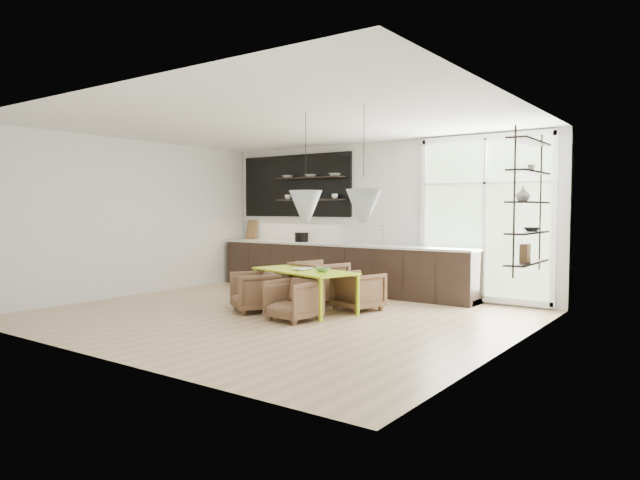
# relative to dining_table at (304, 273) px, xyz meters

# --- Properties ---
(room) EXTENTS (7.02, 6.01, 2.91)m
(room) POSITION_rel_dining_table_xyz_m (0.47, 0.54, 0.85)
(room) COLOR tan
(room) RESTS_ON ground
(kitchen_run) EXTENTS (5.54, 0.69, 2.75)m
(kitchen_run) POSITION_rel_dining_table_xyz_m (-0.81, 2.13, -0.01)
(kitchen_run) COLOR black
(kitchen_run) RESTS_ON ground
(right_shelving) EXTENTS (0.26, 1.22, 1.90)m
(right_shelving) POSITION_rel_dining_table_xyz_m (3.25, 0.62, 1.04)
(right_shelving) COLOR black
(right_shelving) RESTS_ON ground
(dining_table) EXTENTS (1.93, 1.23, 0.65)m
(dining_table) POSITION_rel_dining_table_xyz_m (0.00, 0.00, 0.00)
(dining_table) COLOR #B1D20F
(dining_table) RESTS_ON ground
(armchair_back_left) EXTENTS (0.95, 0.97, 0.73)m
(armchair_back_left) POSITION_rel_dining_table_xyz_m (-0.25, 0.75, -0.24)
(armchair_back_left) COLOR brown
(armchair_back_left) RESTS_ON ground
(armchair_back_right) EXTENTS (0.82, 0.83, 0.62)m
(armchair_back_right) POSITION_rel_dining_table_xyz_m (0.64, 0.59, -0.30)
(armchair_back_right) COLOR brown
(armchair_back_right) RESTS_ON ground
(armchair_front_left) EXTENTS (0.94, 0.95, 0.63)m
(armchair_front_left) POSITION_rel_dining_table_xyz_m (-0.60, -0.49, -0.29)
(armchair_front_left) COLOR brown
(armchair_front_left) RESTS_ON ground
(armchair_front_right) EXTENTS (0.71, 0.72, 0.60)m
(armchair_front_right) POSITION_rel_dining_table_xyz_m (0.34, -0.70, -0.31)
(armchair_front_right) COLOR brown
(armchair_front_right) RESTS_ON ground
(wire_stool) EXTENTS (0.30, 0.30, 0.38)m
(wire_stool) POSITION_rel_dining_table_xyz_m (-0.99, 0.12, -0.36)
(wire_stool) COLOR black
(wire_stool) RESTS_ON ground
(table_book) EXTENTS (0.28, 0.35, 0.03)m
(table_book) POSITION_rel_dining_table_xyz_m (-0.16, 0.02, 0.06)
(table_book) COLOR white
(table_book) RESTS_ON dining_table
(table_bowl) EXTENTS (0.26, 0.26, 0.07)m
(table_bowl) POSITION_rel_dining_table_xyz_m (0.40, -0.05, 0.08)
(table_bowl) COLOR #537F51
(table_bowl) RESTS_ON dining_table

